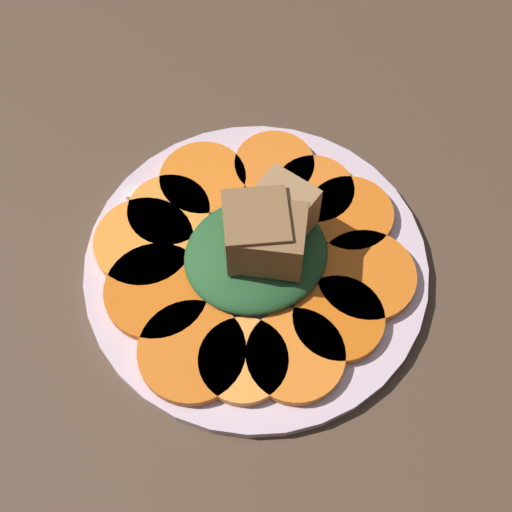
# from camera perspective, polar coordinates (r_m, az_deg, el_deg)

# --- Properties ---
(table_slab) EXTENTS (1.20, 1.20, 0.02)m
(table_slab) POSITION_cam_1_polar(r_m,az_deg,el_deg) (0.56, 0.00, -1.50)
(table_slab) COLOR #4C3828
(table_slab) RESTS_ON ground
(plate) EXTENTS (0.26, 0.26, 0.01)m
(plate) POSITION_cam_1_polar(r_m,az_deg,el_deg) (0.54, 0.00, -0.78)
(plate) COLOR silver
(plate) RESTS_ON table_slab
(carrot_slice_0) EXTENTS (0.07, 0.07, 0.01)m
(carrot_slice_0) POSITION_cam_1_polar(r_m,az_deg,el_deg) (0.52, 6.60, -5.04)
(carrot_slice_0) COLOR #D35E12
(carrot_slice_0) RESTS_ON plate
(carrot_slice_1) EXTENTS (0.07, 0.07, 0.01)m
(carrot_slice_1) POSITION_cam_1_polar(r_m,az_deg,el_deg) (0.54, 8.78, -1.58)
(carrot_slice_1) COLOR orange
(carrot_slice_1) RESTS_ON plate
(carrot_slice_2) EXTENTS (0.07, 0.07, 0.01)m
(carrot_slice_2) POSITION_cam_1_polar(r_m,az_deg,el_deg) (0.56, 7.54, 3.31)
(carrot_slice_2) COLOR orange
(carrot_slice_2) RESTS_ON plate
(carrot_slice_3) EXTENTS (0.06, 0.06, 0.01)m
(carrot_slice_3) POSITION_cam_1_polar(r_m,az_deg,el_deg) (0.57, 4.69, 5.25)
(carrot_slice_3) COLOR orange
(carrot_slice_3) RESTS_ON plate
(carrot_slice_4) EXTENTS (0.06, 0.06, 0.01)m
(carrot_slice_4) POSITION_cam_1_polar(r_m,az_deg,el_deg) (0.58, 1.48, 7.25)
(carrot_slice_4) COLOR orange
(carrot_slice_4) RESTS_ON plate
(carrot_slice_5) EXTENTS (0.07, 0.07, 0.01)m
(carrot_slice_5) POSITION_cam_1_polar(r_m,az_deg,el_deg) (0.58, -4.27, 6.13)
(carrot_slice_5) COLOR orange
(carrot_slice_5) RESTS_ON plate
(carrot_slice_6) EXTENTS (0.06, 0.06, 0.01)m
(carrot_slice_6) POSITION_cam_1_polar(r_m,az_deg,el_deg) (0.56, -6.97, 3.55)
(carrot_slice_6) COLOR orange
(carrot_slice_6) RESTS_ON plate
(carrot_slice_7) EXTENTS (0.08, 0.08, 0.01)m
(carrot_slice_7) POSITION_cam_1_polar(r_m,az_deg,el_deg) (0.55, -8.94, 1.07)
(carrot_slice_7) COLOR orange
(carrot_slice_7) RESTS_ON plate
(carrot_slice_8) EXTENTS (0.08, 0.08, 0.01)m
(carrot_slice_8) POSITION_cam_1_polar(r_m,az_deg,el_deg) (0.53, -7.88, -3.01)
(carrot_slice_8) COLOR #D45F12
(carrot_slice_8) RESTS_ON plate
(carrot_slice_9) EXTENTS (0.08, 0.08, 0.01)m
(carrot_slice_9) POSITION_cam_1_polar(r_m,az_deg,el_deg) (0.51, -5.14, -7.64)
(carrot_slice_9) COLOR orange
(carrot_slice_9) RESTS_ON plate
(carrot_slice_10) EXTENTS (0.06, 0.06, 0.01)m
(carrot_slice_10) POSITION_cam_1_polar(r_m,az_deg,el_deg) (0.50, -1.02, -8.38)
(carrot_slice_10) COLOR orange
(carrot_slice_10) RESTS_ON plate
(carrot_slice_11) EXTENTS (0.07, 0.07, 0.01)m
(carrot_slice_11) POSITION_cam_1_polar(r_m,az_deg,el_deg) (0.51, 3.37, -7.89)
(carrot_slice_11) COLOR orange
(carrot_slice_11) RESTS_ON plate
(center_pile) EXTENTS (0.11, 0.10, 0.07)m
(center_pile) POSITION_cam_1_polar(r_m,az_deg,el_deg) (0.52, 0.50, 1.10)
(center_pile) COLOR #235128
(center_pile) RESTS_ON plate
(fork) EXTENTS (0.18, 0.08, 0.00)m
(fork) POSITION_cam_1_polar(r_m,az_deg,el_deg) (0.57, -0.30, 5.08)
(fork) COLOR silver
(fork) RESTS_ON plate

